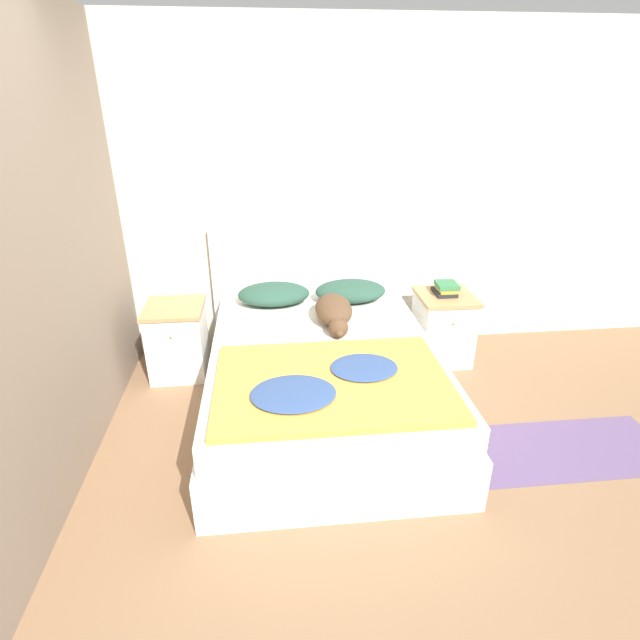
{
  "coord_description": "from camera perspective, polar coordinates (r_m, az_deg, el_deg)",
  "views": [
    {
      "loc": [
        -0.19,
        -1.83,
        2.05
      ],
      "look_at": [
        0.14,
        1.24,
        0.62
      ],
      "focal_mm": 28.0,
      "sensor_mm": 36.0,
      "label": 1
    }
  ],
  "objects": [
    {
      "name": "nightstand_left",
      "position": [
        4.03,
        -15.94,
        -2.17
      ],
      "size": [
        0.44,
        0.47,
        0.57
      ],
      "color": "white",
      "rests_on": "ground_plane"
    },
    {
      "name": "quilt",
      "position": [
        2.85,
        1.25,
        -7.11
      ],
      "size": [
        1.32,
        0.95,
        0.07
      ],
      "color": "gold",
      "rests_on": "bed"
    },
    {
      "name": "wall_back",
      "position": [
        4.04,
        -3.35,
        13.73
      ],
      "size": [
        9.0,
        0.06,
        2.55
      ],
      "color": "beige",
      "rests_on": "ground_plane"
    },
    {
      "name": "pillow_right",
      "position": [
        3.97,
        3.5,
        3.33
      ],
      "size": [
        0.56,
        0.36,
        0.16
      ],
      "color": "#284C3D",
      "rests_on": "bed"
    },
    {
      "name": "book_stack",
      "position": [
        4.1,
        14.17,
        3.51
      ],
      "size": [
        0.18,
        0.21,
        0.09
      ],
      "color": "#232328",
      "rests_on": "nightstand_right"
    },
    {
      "name": "pillow_left",
      "position": [
        3.91,
        -5.3,
        2.97
      ],
      "size": [
        0.56,
        0.36,
        0.16
      ],
      "color": "#284C3D",
      "rests_on": "bed"
    },
    {
      "name": "ground_plane",
      "position": [
        2.76,
        -0.06,
        -23.21
      ],
      "size": [
        16.0,
        16.0,
        0.0
      ],
      "primitive_type": "plane",
      "color": "#896647"
    },
    {
      "name": "headboard",
      "position": [
        4.18,
        -1.19,
        3.89
      ],
      "size": [
        1.59,
        0.06,
        1.07
      ],
      "color": "white",
      "rests_on": "ground_plane"
    },
    {
      "name": "rug",
      "position": [
        3.57,
        26.14,
        -13.1
      ],
      "size": [
        1.3,
        0.57,
        0.0
      ],
      "color": "#604C75",
      "rests_on": "ground_plane"
    },
    {
      "name": "wall_side_left",
      "position": [
        3.2,
        -27.23,
        8.07
      ],
      "size": [
        0.06,
        3.1,
        2.55
      ],
      "color": "gray",
      "rests_on": "ground_plane"
    },
    {
      "name": "dog",
      "position": [
        3.58,
        1.63,
        1.0
      ],
      "size": [
        0.26,
        0.64,
        0.18
      ],
      "color": "brown",
      "rests_on": "bed"
    },
    {
      "name": "bed",
      "position": [
        3.4,
        0.36,
        -6.98
      ],
      "size": [
        1.51,
        1.99,
        0.52
      ],
      "color": "white",
      "rests_on": "ground_plane"
    },
    {
      "name": "nightstand_right",
      "position": [
        4.2,
        13.84,
        -0.79
      ],
      "size": [
        0.44,
        0.47,
        0.57
      ],
      "color": "white",
      "rests_on": "ground_plane"
    }
  ]
}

